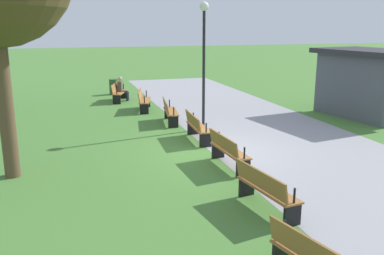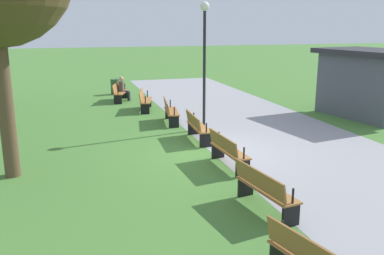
% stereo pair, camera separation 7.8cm
% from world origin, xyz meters
% --- Properties ---
extents(ground_plane, '(120.00, 120.00, 0.00)m').
position_xyz_m(ground_plane, '(0.00, 0.00, 0.00)').
color(ground_plane, '#477A33').
extents(path_paving, '(33.50, 5.47, 0.01)m').
position_xyz_m(path_paving, '(0.00, 2.66, 0.00)').
color(path_paving, '#939399').
rests_on(path_paving, ground).
extents(bench_0, '(1.76, 1.01, 0.89)m').
position_xyz_m(bench_0, '(-9.25, -1.63, 0.47)').
color(bench_0, '#996633').
rests_on(bench_0, ground).
extents(bench_1, '(1.76, 0.86, 0.89)m').
position_xyz_m(bench_1, '(-6.67, -0.87, 0.47)').
color(bench_1, '#996633').
rests_on(bench_1, ground).
extents(bench_2, '(1.75, 0.71, 0.89)m').
position_xyz_m(bench_2, '(-4.03, -0.36, 0.47)').
color(bench_2, '#996633').
rests_on(bench_2, ground).
extents(bench_3, '(1.72, 0.55, 0.89)m').
position_xyz_m(bench_3, '(-1.35, -0.10, 0.47)').
color(bench_3, '#996633').
rests_on(bench_3, ground).
extents(bench_4, '(1.72, 0.55, 0.89)m').
position_xyz_m(bench_4, '(1.35, -0.10, 0.47)').
color(bench_4, '#996633').
rests_on(bench_4, ground).
extents(bench_5, '(1.75, 0.71, 0.89)m').
position_xyz_m(bench_5, '(4.03, -0.36, 0.47)').
color(bench_5, '#996633').
rests_on(bench_5, ground).
extents(person_seated, '(0.46, 0.59, 1.20)m').
position_xyz_m(person_seated, '(-9.34, -1.45, 0.64)').
color(person_seated, '#4C4238').
rests_on(person_seated, ground).
extents(lamp_post, '(0.32, 0.32, 4.43)m').
position_xyz_m(lamp_post, '(-2.68, 0.57, 3.04)').
color(lamp_post, black).
rests_on(lamp_post, ground).
extents(trash_bin, '(0.48, 0.48, 0.83)m').
position_xyz_m(trash_bin, '(-11.38, -1.62, 0.41)').
color(trash_bin, '#2D512D').
rests_on(trash_bin, ground).
extents(kiosk, '(4.44, 3.33, 2.72)m').
position_xyz_m(kiosk, '(-2.85, 7.64, 1.40)').
color(kiosk, '#4C515B').
rests_on(kiosk, ground).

